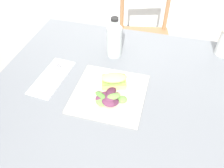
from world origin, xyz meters
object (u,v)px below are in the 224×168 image
(plate_lunch, at_px, (109,93))
(dining_table, at_px, (127,109))
(chair_wooden_far, at_px, (143,37))
(sandwich_half_front, at_px, (114,80))
(fork_on_napkin, at_px, (54,74))
(bottle_cold_brew, at_px, (114,42))

(plate_lunch, bearing_deg, dining_table, 35.39)
(chair_wooden_far, height_order, sandwich_half_front, chair_wooden_far)
(dining_table, bearing_deg, plate_lunch, -144.61)
(chair_wooden_far, distance_m, fork_on_napkin, 0.95)
(chair_wooden_far, bearing_deg, dining_table, -86.42)
(dining_table, relative_size, bottle_cold_brew, 5.87)
(chair_wooden_far, xyz_separation_m, bottle_cold_brew, (-0.06, -0.64, 0.36))
(fork_on_napkin, height_order, bottle_cold_brew, bottle_cold_brew)
(bottle_cold_brew, bearing_deg, plate_lunch, -79.60)
(plate_lunch, relative_size, fork_on_napkin, 1.53)
(plate_lunch, height_order, bottle_cold_brew, bottle_cold_brew)
(plate_lunch, bearing_deg, chair_wooden_far, 89.15)
(chair_wooden_far, relative_size, fork_on_napkin, 4.70)
(sandwich_half_front, distance_m, fork_on_napkin, 0.28)
(chair_wooden_far, distance_m, sandwich_half_front, 0.92)
(dining_table, xyz_separation_m, sandwich_half_front, (-0.06, -0.00, 0.17))
(plate_lunch, xyz_separation_m, bottle_cold_brew, (-0.05, 0.26, 0.06))
(dining_table, height_order, chair_wooden_far, chair_wooden_far)
(sandwich_half_front, height_order, fork_on_napkin, sandwich_half_front)
(dining_table, distance_m, chair_wooden_far, 0.88)
(sandwich_half_front, distance_m, bottle_cold_brew, 0.23)
(bottle_cold_brew, bearing_deg, fork_on_napkin, -135.64)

